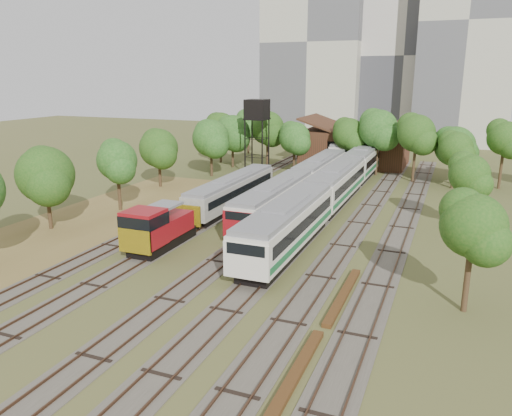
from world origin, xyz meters
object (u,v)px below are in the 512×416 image
at_px(shunter_locomotive, 156,229).
at_px(water_tower, 257,111).
at_px(railcar_green_set, 337,184).
at_px(railcar_red_set, 300,184).

height_order(shunter_locomotive, water_tower, water_tower).
bearing_deg(railcar_green_set, railcar_red_set, -168.71).
bearing_deg(shunter_locomotive, railcar_red_set, 73.56).
bearing_deg(shunter_locomotive, water_tower, 97.88).
xyz_separation_m(railcar_red_set, water_tower, (-10.66, 13.32, 7.05)).
bearing_deg(water_tower, shunter_locomotive, -82.12).
distance_m(railcar_red_set, shunter_locomotive, 21.21).
relative_size(shunter_locomotive, water_tower, 0.76).
relative_size(railcar_green_set, shunter_locomotive, 6.43).
xyz_separation_m(railcar_red_set, railcar_green_set, (4.00, 0.80, 0.19)).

